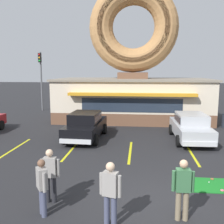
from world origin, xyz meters
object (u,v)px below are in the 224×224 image
at_px(car_black, 86,124).
at_px(pedestrian_blue_sweater_man, 110,191).
at_px(pedestrian_hooded_kid, 183,187).
at_px(pedestrian_clipboard_woman, 50,173).
at_px(golf_ball, 209,182).
at_px(traffic_light_pole, 41,74).
at_px(car_silver, 191,126).
at_px(pedestrian_leather_jacket_man, 42,185).

xyz_separation_m(car_black, pedestrian_blue_sweater_man, (2.45, -8.66, 0.10)).
height_order(pedestrian_hooded_kid, pedestrian_clipboard_woman, pedestrian_hooded_kid).
height_order(golf_ball, pedestrian_blue_sweater_man, pedestrian_blue_sweater_man).
height_order(golf_ball, traffic_light_pole, traffic_light_pole).
relative_size(car_silver, car_black, 0.99).
bearing_deg(car_black, golf_ball, -45.08).
bearing_deg(traffic_light_pole, golf_ball, -52.67).
relative_size(pedestrian_leather_jacket_man, traffic_light_pole, 0.28).
bearing_deg(pedestrian_leather_jacket_man, pedestrian_hooded_kid, 2.38).
bearing_deg(car_silver, car_black, -178.32).
distance_m(car_silver, car_black, 6.09).
xyz_separation_m(golf_ball, pedestrian_clipboard_woman, (-5.20, -1.90, 0.89)).
bearing_deg(car_silver, pedestrian_clipboard_woman, -125.77).
distance_m(golf_ball, pedestrian_hooded_kid, 2.95).
bearing_deg(pedestrian_clipboard_woman, golf_ball, 20.07).
bearing_deg(pedestrian_blue_sweater_man, car_silver, 67.58).
bearing_deg(golf_ball, traffic_light_pole, 127.33).
height_order(car_black, pedestrian_hooded_kid, pedestrian_hooded_kid).
bearing_deg(pedestrian_leather_jacket_man, traffic_light_pole, 110.87).
bearing_deg(traffic_light_pole, pedestrian_blue_sweater_man, -64.56).
bearing_deg(car_black, pedestrian_hooded_kid, -62.04).
height_order(pedestrian_leather_jacket_man, traffic_light_pole, traffic_light_pole).
distance_m(car_black, pedestrian_leather_jacket_man, 8.34).
bearing_deg(golf_ball, pedestrian_leather_jacket_man, -153.05).
bearing_deg(traffic_light_pole, pedestrian_clipboard_woman, -68.43).
bearing_deg(pedestrian_clipboard_woman, pedestrian_blue_sweater_man, -28.41).
height_order(car_silver, pedestrian_clipboard_woman, pedestrian_clipboard_woman).
height_order(pedestrian_blue_sweater_man, pedestrian_leather_jacket_man, pedestrian_blue_sweater_man).
height_order(golf_ball, pedestrian_leather_jacket_man, pedestrian_leather_jacket_man).
bearing_deg(golf_ball, car_silver, 86.04).
relative_size(pedestrian_leather_jacket_man, pedestrian_clipboard_woman, 0.96).
distance_m(pedestrian_hooded_kid, pedestrian_leather_jacket_man, 3.83).
bearing_deg(golf_ball, pedestrian_blue_sweater_man, -137.60).
height_order(golf_ball, pedestrian_clipboard_woman, pedestrian_clipboard_woman).
bearing_deg(pedestrian_clipboard_woman, pedestrian_hooded_kid, -8.45).
distance_m(golf_ball, car_black, 8.09).
relative_size(golf_ball, pedestrian_hooded_kid, 0.02).
bearing_deg(car_silver, traffic_light_pole, 141.05).
xyz_separation_m(pedestrian_clipboard_woman, traffic_light_pole, (-7.15, 18.08, 2.77)).
bearing_deg(pedestrian_hooded_kid, pedestrian_leather_jacket_man, -177.62).
height_order(golf_ball, pedestrian_hooded_kid, pedestrian_hooded_kid).
bearing_deg(pedestrian_hooded_kid, traffic_light_pole, 120.52).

